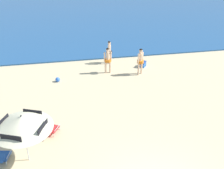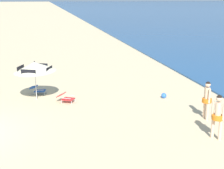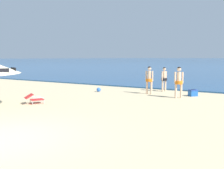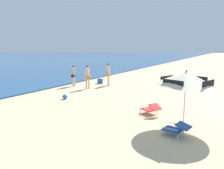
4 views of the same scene
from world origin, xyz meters
TOP-DOWN VIEW (x-y plane):
  - beach_umbrella_striped_main at (-4.36, 2.93)m, footprint 2.65×2.67m
  - lounge_chair_under_umbrella at (-3.52, 4.45)m, footprint 0.88×1.03m
  - lounge_chair_beside_umbrella at (-5.40, 2.99)m, footprint 0.70×0.95m
  - person_standing_near_shore at (2.31, 9.92)m, footprint 0.46×0.44m
  - person_standing_beside at (0.23, 10.57)m, footprint 0.53×0.43m
  - person_wading_in at (0.65, 12.26)m, footprint 0.41×0.47m
  - cooler_box at (2.87, 11.10)m, footprint 0.58×0.60m
  - beach_ball at (-3.15, 9.83)m, footprint 0.29×0.29m

SIDE VIEW (x-z plane):
  - beach_ball at x=-3.15m, z-range 0.00..0.29m
  - cooler_box at x=2.87m, z-range -0.01..0.42m
  - lounge_chair_under_umbrella at x=-3.52m, z-range 0.01..0.53m
  - lounge_chair_beside_umbrella at x=-5.40m, z-range 0.03..0.53m
  - person_wading_in at x=0.65m, z-range 0.13..1.81m
  - person_standing_beside at x=0.23m, z-range 0.14..1.92m
  - person_standing_near_shore at x=2.31m, z-range 0.14..1.95m
  - beach_umbrella_striped_main at x=-4.36m, z-range 0.76..2.90m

